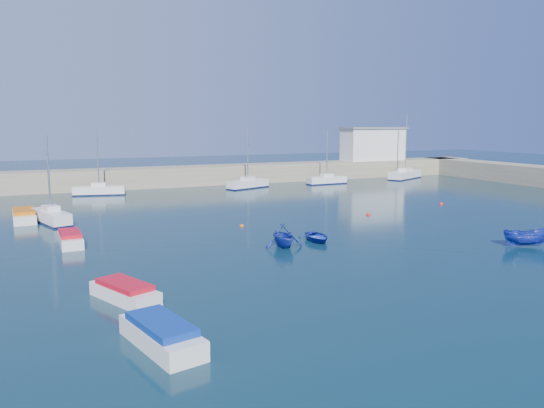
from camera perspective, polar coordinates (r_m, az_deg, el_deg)
name	(u,v)px	position (r m, az deg, el deg)	size (l,w,h in m)	color
ground	(396,263)	(33.42, 13.21, -6.25)	(220.00, 220.00, 0.00)	#0C2835
back_wall	(192,176)	(74.62, -8.60, 3.04)	(96.00, 4.50, 2.60)	gray
right_arm	(505,172)	(86.21, 23.80, 3.14)	(4.50, 32.00, 2.60)	gray
harbor_office	(373,145)	(87.25, 10.80, 6.28)	(10.00, 4.00, 5.00)	silver
sailboat_3	(51,216)	(49.13, -22.65, -1.22)	(3.15, 5.81, 7.53)	silver
sailboat_5	(99,190)	(66.66, -18.09, 1.43)	(6.18, 2.94, 7.91)	silver
sailboat_6	(248,184)	(70.14, -2.61, 2.20)	(6.31, 3.87, 8.11)	silver
sailboat_7	(327,180)	(75.43, 5.89, 2.60)	(5.80, 1.79, 7.65)	silver
sailboat_8	(405,175)	(84.68, 14.10, 3.10)	(7.54, 5.20, 9.70)	silver
motorboat_0	(125,292)	(26.83, -15.55, -9.07)	(2.97, 4.39, 0.93)	silver
motorboat_1	(70,239)	(39.82, -20.88, -3.51)	(1.53, 4.09, 0.99)	silver
motorboat_2	(24,215)	(51.25, -25.12, -1.12)	(2.04, 5.20, 1.05)	silver
motorboat_3	(162,334)	(21.24, -11.80, -13.54)	(2.58, 4.79, 1.06)	silver
dinghy_center	(317,237)	(38.67, 4.84, -3.55)	(2.13, 2.99, 0.62)	#16299D
dinghy_left	(283,236)	(36.62, 1.22, -3.43)	(2.62, 3.04, 1.60)	#16299D
dinghy_right	(527,238)	(40.85, 25.73, -3.27)	(1.23, 3.28, 1.27)	#16299D
buoy_0	(318,241)	(38.91, 4.94, -3.94)	(0.49, 0.49, 0.49)	#D8460B
buoy_1	(368,215)	(50.44, 10.31, -1.15)	(0.43, 0.43, 0.43)	red
buoy_2	(532,238)	(44.33, 26.18, -3.25)	(0.43, 0.43, 0.43)	#D8460B
buoy_3	(242,226)	(44.16, -3.26, -2.41)	(0.39, 0.39, 0.39)	#D8460B
buoy_4	(441,204)	(58.94, 17.73, -0.02)	(0.44, 0.44, 0.44)	red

